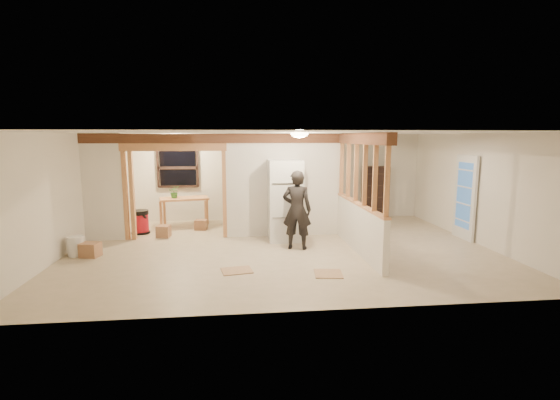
{
  "coord_description": "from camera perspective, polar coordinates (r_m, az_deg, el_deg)",
  "views": [
    {
      "loc": [
        -0.97,
        -8.54,
        2.41
      ],
      "look_at": [
        0.01,
        0.4,
        1.01
      ],
      "focal_mm": 26.0,
      "sensor_mm": 36.0,
      "label": 1
    }
  ],
  "objects": [
    {
      "name": "window_back",
      "position": [
        11.86,
        -14.18,
        4.4
      ],
      "size": [
        1.12,
        0.1,
        1.1
      ],
      "primitive_type": "cube",
      "color": "black",
      "rests_on": "wall_back"
    },
    {
      "name": "wall_right",
      "position": [
        10.21,
        26.2,
        1.4
      ],
      "size": [
        0.01,
        6.5,
        2.5
      ],
      "primitive_type": "cube",
      "color": "silver",
      "rests_on": "floor"
    },
    {
      "name": "box_util_b",
      "position": [
        10.3,
        -16.05,
        -4.24
      ],
      "size": [
        0.34,
        0.34,
        0.28
      ],
      "primitive_type": "cube",
      "rotation": [
        0.0,
        0.0,
        -0.12
      ],
      "color": "#A3714F",
      "rests_on": "floor"
    },
    {
      "name": "box_util_a",
      "position": [
        10.87,
        -11.05,
        -3.43
      ],
      "size": [
        0.34,
        0.3,
        0.26
      ],
      "primitive_type": "cube",
      "rotation": [
        0.0,
        0.0,
        -0.14
      ],
      "color": "#A3714F",
      "rests_on": "floor"
    },
    {
      "name": "wall_front",
      "position": [
        5.5,
        4.03,
        -3.34
      ],
      "size": [
        9.0,
        0.01,
        2.5
      ],
      "primitive_type": "cube",
      "color": "silver",
      "rests_on": "floor"
    },
    {
      "name": "box_front",
      "position": [
        9.15,
        -25.13,
        -6.35
      ],
      "size": [
        0.42,
        0.37,
        0.29
      ],
      "primitive_type": "cube",
      "rotation": [
        0.0,
        0.0,
        -0.25
      ],
      "color": "#A3714F",
      "rests_on": "floor"
    },
    {
      "name": "potted_plant",
      "position": [
        11.18,
        -14.61,
        1.12
      ],
      "size": [
        0.32,
        0.28,
        0.33
      ],
      "primitive_type": "imported",
      "rotation": [
        0.0,
        0.0,
        0.09
      ],
      "color": "#356525",
      "rests_on": "work_table"
    },
    {
      "name": "work_table",
      "position": [
        11.28,
        -13.25,
        -1.67
      ],
      "size": [
        1.37,
        0.89,
        0.8
      ],
      "primitive_type": "cube",
      "rotation": [
        0.0,
        0.0,
        0.21
      ],
      "color": "tan",
      "rests_on": "floor"
    },
    {
      "name": "floor",
      "position": [
        8.93,
        0.21,
        -6.86
      ],
      "size": [
        9.0,
        6.5,
        0.01
      ],
      "primitive_type": "cube",
      "color": "#CBB497",
      "rests_on": "ground"
    },
    {
      "name": "doorway_frame",
      "position": [
        9.93,
        -14.48,
        0.97
      ],
      "size": [
        2.46,
        0.14,
        2.2
      ],
      "primitive_type": "cube",
      "color": "tan",
      "rests_on": "floor"
    },
    {
      "name": "french_door",
      "position": [
        10.53,
        24.59,
        0.33
      ],
      "size": [
        0.12,
        0.86,
        2.0
      ],
      "primitive_type": "cube",
      "color": "white",
      "rests_on": "floor"
    },
    {
      "name": "floor_panel_far",
      "position": [
        7.52,
        -6.09,
        -9.84
      ],
      "size": [
        0.61,
        0.52,
        0.02
      ],
      "primitive_type": "cube",
      "rotation": [
        0.0,
        0.0,
        0.17
      ],
      "color": "tan",
      "rests_on": "floor"
    },
    {
      "name": "ceiling_dome_util",
      "position": [
        10.95,
        -14.46,
        8.92
      ],
      "size": [
        0.32,
        0.32,
        0.14
      ],
      "primitive_type": "ellipsoid",
      "color": "#FFEABF",
      "rests_on": "ceiling"
    },
    {
      "name": "ceiling_dome_main",
      "position": [
        8.14,
        2.75,
        9.32
      ],
      "size": [
        0.36,
        0.36,
        0.16
      ],
      "primitive_type": "ellipsoid",
      "color": "#FFEABF",
      "rests_on": "ceiling"
    },
    {
      "name": "refrigerator",
      "position": [
        9.49,
        0.72,
        -0.06
      ],
      "size": [
        0.78,
        0.75,
        1.89
      ],
      "primitive_type": "cube",
      "color": "white",
      "rests_on": "floor"
    },
    {
      "name": "floor_panel_near",
      "position": [
        7.36,
        6.81,
        -10.26
      ],
      "size": [
        0.54,
        0.54,
        0.02
      ],
      "primitive_type": "cube",
      "rotation": [
        0.0,
        0.0,
        -0.13
      ],
      "color": "tan",
      "rests_on": "floor"
    },
    {
      "name": "partition_center",
      "position": [
        9.88,
        0.59,
        2.09
      ],
      "size": [
        2.8,
        0.12,
        2.5
      ],
      "primitive_type": "cube",
      "color": "silver",
      "rests_on": "floor"
    },
    {
      "name": "wall_left",
      "position": [
        9.32,
        -28.47,
        0.61
      ],
      "size": [
        0.01,
        6.5,
        2.5
      ],
      "primitive_type": "cube",
      "color": "silver",
      "rests_on": "floor"
    },
    {
      "name": "header_beam_right",
      "position": [
        8.54,
        11.38,
        8.46
      ],
      "size": [
        0.18,
        3.3,
        0.22
      ],
      "primitive_type": "cube",
      "color": "brown",
      "rests_on": "ceiling"
    },
    {
      "name": "pony_wall",
      "position": [
        8.75,
        11.01,
        -3.94
      ],
      "size": [
        0.12,
        3.2,
        1.0
      ],
      "primitive_type": "cube",
      "color": "silver",
      "rests_on": "floor"
    },
    {
      "name": "hanging_bulb",
      "position": [
        10.2,
        -12.15,
        7.34
      ],
      "size": [
        0.07,
        0.07,
        0.07
      ],
      "primitive_type": "ellipsoid",
      "color": "#FFD88C",
      "rests_on": "ceiling"
    },
    {
      "name": "shop_vac",
      "position": [
        10.8,
        -19.06,
        -2.92
      ],
      "size": [
        0.61,
        0.61,
        0.6
      ],
      "primitive_type": "cylinder",
      "rotation": [
        0.0,
        0.0,
        0.39
      ],
      "color": "#B21220",
      "rests_on": "floor"
    },
    {
      "name": "bucket",
      "position": [
        9.34,
        -26.77,
        -5.78
      ],
      "size": [
        0.42,
        0.42,
        0.41
      ],
      "primitive_type": "cylinder",
      "rotation": [
        0.0,
        0.0,
        -0.35
      ],
      "color": "white",
      "rests_on": "floor"
    },
    {
      "name": "header_beam_back",
      "position": [
        9.74,
        -6.51,
        8.6
      ],
      "size": [
        7.0,
        0.18,
        0.22
      ],
      "primitive_type": "cube",
      "color": "brown",
      "rests_on": "ceiling"
    },
    {
      "name": "ceiling",
      "position": [
        8.6,
        0.22,
        9.43
      ],
      "size": [
        9.0,
        6.5,
        0.01
      ],
      "primitive_type": "cube",
      "color": "white"
    },
    {
      "name": "woman",
      "position": [
        8.74,
        2.4,
        -1.4
      ],
      "size": [
        0.72,
        0.57,
        1.72
      ],
      "primitive_type": "imported",
      "rotation": [
        0.0,
        0.0,
        2.86
      ],
      "color": "black",
      "rests_on": "floor"
    },
    {
      "name": "partition_left_stub",
      "position": [
        10.28,
        -23.65,
        1.61
      ],
      "size": [
        0.9,
        0.12,
        2.5
      ],
      "primitive_type": "cube",
      "color": "silver",
      "rests_on": "floor"
    },
    {
      "name": "wall_back",
      "position": [
        11.89,
        -1.55,
        3.23
      ],
      "size": [
        9.0,
        0.01,
        2.5
      ],
      "primitive_type": "cube",
      "color": "silver",
      "rests_on": "floor"
    },
    {
      "name": "stud_partition",
      "position": [
        8.57,
        11.24,
        3.65
      ],
      "size": [
        0.14,
        3.2,
        1.32
      ],
      "primitive_type": "cube",
      "color": "tan",
      "rests_on": "pony_wall"
    },
    {
      "name": "bookshelf",
      "position": [
        12.42,
        13.28,
        1.05
      ],
      "size": [
        0.78,
        0.26,
        1.56
      ],
      "primitive_type": "cube",
      "color": "black",
      "rests_on": "floor"
    }
  ]
}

